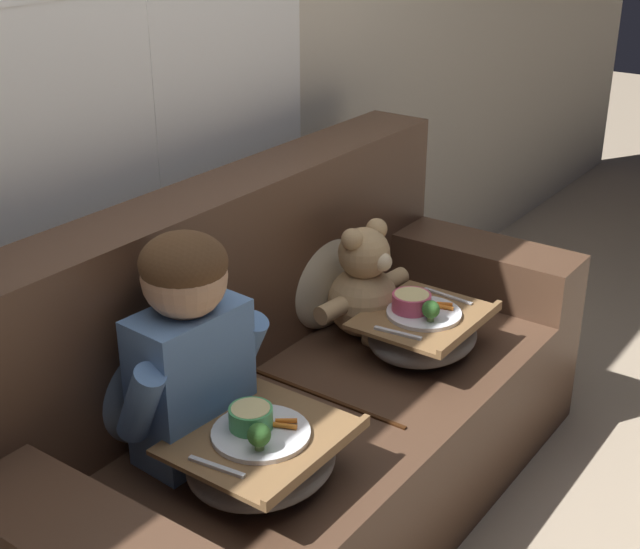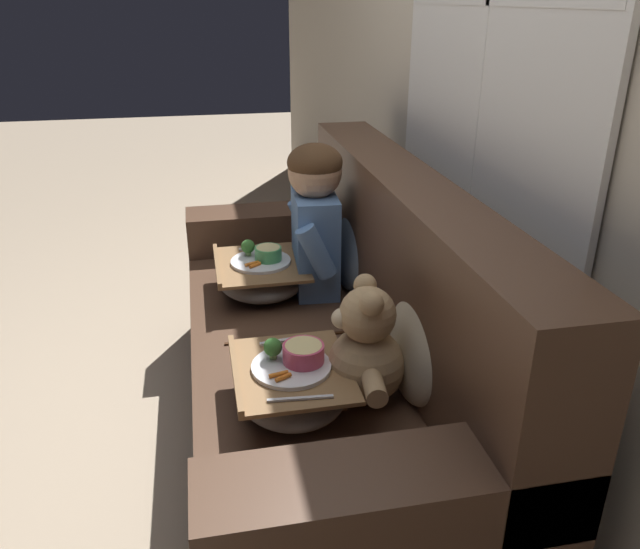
{
  "view_description": "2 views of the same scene",
  "coord_description": "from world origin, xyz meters",
  "views": [
    {
      "loc": [
        -1.7,
        -1.26,
        1.74
      ],
      "look_at": [
        0.08,
        0.02,
        0.75
      ],
      "focal_mm": 50.0,
      "sensor_mm": 36.0,
      "label": 1
    },
    {
      "loc": [
        1.83,
        -0.35,
        1.49
      ],
      "look_at": [
        0.07,
        0.0,
        0.69
      ],
      "focal_mm": 35.0,
      "sensor_mm": 36.0,
      "label": 2
    }
  ],
  "objects": [
    {
      "name": "child_figure",
      "position": [
        -0.38,
        0.07,
        0.75
      ],
      "size": [
        0.41,
        0.21,
        0.58
      ],
      "color": "#5B84BC",
      "rests_on": "couch"
    },
    {
      "name": "teddy_bear",
      "position": [
        0.38,
        0.07,
        0.59
      ],
      "size": [
        0.4,
        0.28,
        0.37
      ],
      "color": "tan",
      "rests_on": "couch"
    },
    {
      "name": "couch",
      "position": [
        0.0,
        0.07,
        0.35
      ],
      "size": [
        1.96,
        0.84,
        0.97
      ],
      "color": "#4C3323",
      "rests_on": "ground_plane"
    },
    {
      "name": "throw_pillow_behind_teddy",
      "position": [
        0.38,
        0.23,
        0.62
      ],
      "size": [
        0.39,
        0.19,
        0.41
      ],
      "color": "#C1B293",
      "rests_on": "couch"
    },
    {
      "name": "lap_tray_teddy",
      "position": [
        0.38,
        -0.14,
        0.5
      ],
      "size": [
        0.38,
        0.32,
        0.2
      ],
      "color": "slate",
      "rests_on": "teddy_bear"
    },
    {
      "name": "throw_pillow_behind_child",
      "position": [
        -0.38,
        0.23,
        0.62
      ],
      "size": [
        0.39,
        0.19,
        0.4
      ],
      "color": "slate",
      "rests_on": "couch"
    },
    {
      "name": "lap_tray_child",
      "position": [
        -0.38,
        -0.14,
        0.5
      ],
      "size": [
        0.39,
        0.35,
        0.2
      ],
      "color": "slate",
      "rests_on": "child_figure"
    },
    {
      "name": "wall_back_with_window",
      "position": [
        0.0,
        0.56,
        1.31
      ],
      "size": [
        8.0,
        0.08,
        2.6
      ],
      "color": "beige",
      "rests_on": "ground_plane"
    },
    {
      "name": "ground_plane",
      "position": [
        0.0,
        0.0,
        0.0
      ],
      "size": [
        14.0,
        14.0,
        0.0
      ],
      "primitive_type": "plane",
      "color": "tan"
    }
  ]
}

